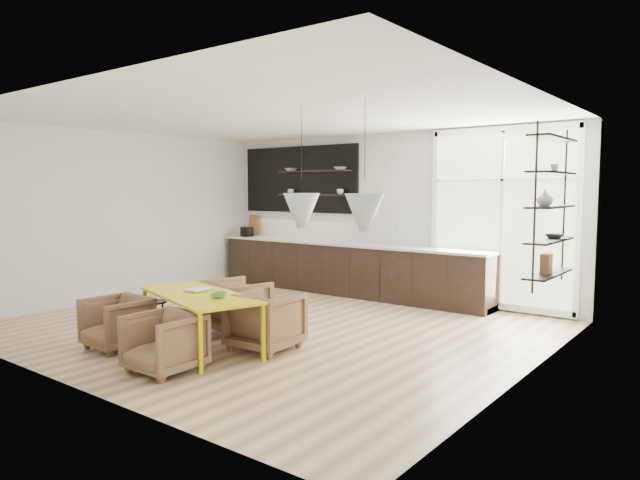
{
  "coord_description": "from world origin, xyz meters",
  "views": [
    {
      "loc": [
        5.3,
        -5.79,
        1.91
      ],
      "look_at": [
        0.38,
        0.6,
        1.19
      ],
      "focal_mm": 32.0,
      "sensor_mm": 36.0,
      "label": 1
    }
  ],
  "objects_px": {
    "armchair_front_left": "(117,323)",
    "armchair_front_right": "(165,343)",
    "armchair_back_left": "(236,305)",
    "dining_table": "(199,298)",
    "armchair_back_right": "(265,321)",
    "wire_stool": "(154,313)"
  },
  "relations": [
    {
      "from": "armchair_front_left",
      "to": "armchair_front_right",
      "type": "bearing_deg",
      "value": -6.61
    },
    {
      "from": "armchair_back_left",
      "to": "armchair_front_left",
      "type": "distance_m",
      "value": 1.56
    },
    {
      "from": "dining_table",
      "to": "armchair_back_right",
      "type": "height_order",
      "value": "armchair_back_right"
    },
    {
      "from": "armchair_back_right",
      "to": "wire_stool",
      "type": "xyz_separation_m",
      "value": [
        -1.62,
        -0.39,
        -0.06
      ]
    },
    {
      "from": "armchair_front_left",
      "to": "dining_table",
      "type": "bearing_deg",
      "value": 39.45
    },
    {
      "from": "armchair_front_left",
      "to": "armchair_front_right",
      "type": "xyz_separation_m",
      "value": [
        1.19,
        -0.21,
        0.0
      ]
    },
    {
      "from": "armchair_front_left",
      "to": "wire_stool",
      "type": "bearing_deg",
      "value": 108.6
    },
    {
      "from": "armchair_front_right",
      "to": "wire_stool",
      "type": "xyz_separation_m",
      "value": [
        -1.37,
        0.88,
        -0.03
      ]
    },
    {
      "from": "armchair_back_left",
      "to": "wire_stool",
      "type": "bearing_deg",
      "value": 61.44
    },
    {
      "from": "dining_table",
      "to": "armchair_back_left",
      "type": "xyz_separation_m",
      "value": [
        -0.29,
        0.88,
        -0.27
      ]
    },
    {
      "from": "armchair_back_left",
      "to": "armchair_front_right",
      "type": "xyz_separation_m",
      "value": [
        0.67,
        -1.68,
        -0.04
      ]
    },
    {
      "from": "armchair_back_left",
      "to": "armchair_front_right",
      "type": "height_order",
      "value": "armchair_back_left"
    },
    {
      "from": "dining_table",
      "to": "armchair_front_left",
      "type": "xyz_separation_m",
      "value": [
        -0.81,
        -0.59,
        -0.31
      ]
    },
    {
      "from": "dining_table",
      "to": "armchair_back_left",
      "type": "height_order",
      "value": "armchair_back_left"
    },
    {
      "from": "wire_stool",
      "to": "armchair_front_right",
      "type": "bearing_deg",
      "value": -32.58
    },
    {
      "from": "armchair_back_left",
      "to": "armchair_front_left",
      "type": "xyz_separation_m",
      "value": [
        -0.52,
        -1.47,
        -0.04
      ]
    },
    {
      "from": "wire_stool",
      "to": "dining_table",
      "type": "bearing_deg",
      "value": -4.39
    },
    {
      "from": "armchair_back_left",
      "to": "wire_stool",
      "type": "relative_size",
      "value": 1.72
    },
    {
      "from": "armchair_front_right",
      "to": "wire_stool",
      "type": "relative_size",
      "value": 1.54
    },
    {
      "from": "armchair_back_left",
      "to": "armchair_back_right",
      "type": "relative_size",
      "value": 1.02
    },
    {
      "from": "dining_table",
      "to": "armchair_front_right",
      "type": "xyz_separation_m",
      "value": [
        0.38,
        -0.8,
        -0.31
      ]
    },
    {
      "from": "dining_table",
      "to": "armchair_front_right",
      "type": "bearing_deg",
      "value": -47.19
    }
  ]
}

